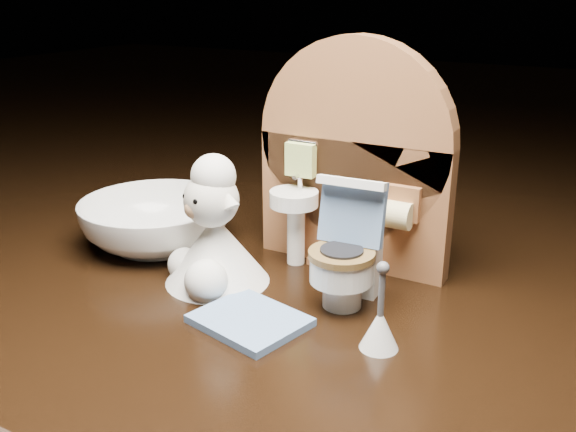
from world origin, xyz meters
name	(u,v)px	position (x,y,z in m)	size (l,w,h in m)	color
backdrop_panel	(352,169)	(0.00, 0.06, 0.07)	(0.13, 0.05, 0.15)	brown
toy_toilet	(348,258)	(0.02, 0.01, 0.03)	(0.04, 0.05, 0.08)	white
bath_mat	(250,320)	(-0.02, -0.04, 0.00)	(0.06, 0.05, 0.00)	#6485B3
toilet_brush	(380,326)	(0.06, -0.03, 0.01)	(0.02, 0.02, 0.05)	white
plush_lamb	(214,239)	(-0.06, 0.00, 0.03)	(0.07, 0.07, 0.09)	white
ceramic_bowl	(156,223)	(-0.14, 0.03, 0.02)	(0.11, 0.11, 0.03)	white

